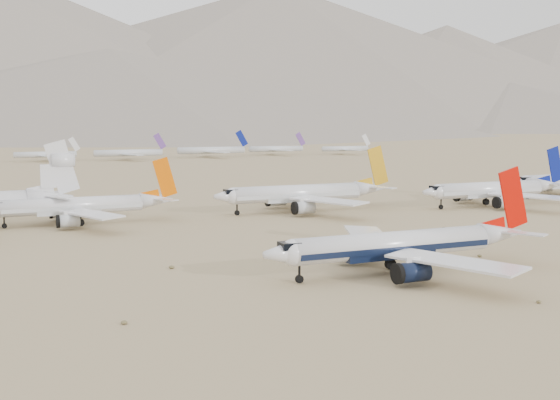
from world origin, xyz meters
The scene contains 9 objects.
ground centered at (0.00, 0.00, 0.00)m, with size 7000.00×7000.00×0.00m, color #8F7A53.
main_airliner centered at (4.34, -3.72, 4.69)m, with size 48.39×47.26×17.08m.
row2_navy_widebody centered at (78.00, 60.67, 4.77)m, with size 48.05×46.99×17.09m.
row2_gold_tail centered at (21.85, 71.86, 4.95)m, with size 49.73×48.63×17.71m.
row2_orange_tail centered at (-37.48, 72.43, 4.43)m, with size 44.27×43.31×15.79m.
distant_storage_row centered at (-18.76, 328.99, 4.35)m, with size 472.91×59.45×15.22m.
mountain_range centered at (70.18, 1648.01, 190.32)m, with size 7354.00×3024.00×470.00m.
foothills centered at (526.68, 1100.00, 67.15)m, with size 4637.50×1395.00×155.00m.
desert_scrub centered at (-26.91, -24.06, 0.28)m, with size 219.83×121.67×0.63m.
Camera 1 is at (-59.98, -100.54, 25.62)m, focal length 45.00 mm.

